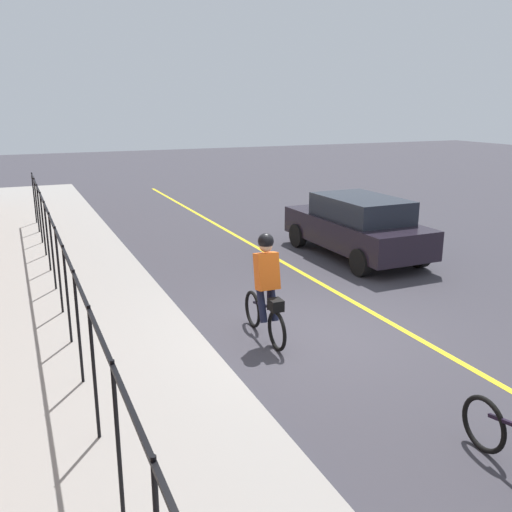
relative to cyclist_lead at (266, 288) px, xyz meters
name	(u,v)px	position (x,y,z in m)	size (l,w,h in m)	color
ground_plane	(310,335)	(-0.15, -0.77, -0.91)	(80.00, 80.00, 0.00)	#3A373F
lane_line_centre	(387,321)	(-0.15, -2.37, -0.91)	(36.00, 0.12, 0.01)	yellow
sidewalk	(108,368)	(-0.15, 2.63, -0.84)	(40.00, 3.20, 0.15)	gray
iron_fence	(65,273)	(0.85, 3.03, 0.38)	(20.32, 0.04, 1.60)	black
cyclist_lead	(266,288)	(0.00, 0.00, 0.00)	(1.71, 0.37, 1.83)	black
patrol_sedan	(357,226)	(3.87, -4.32, -0.09)	(4.43, 1.98, 1.58)	black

